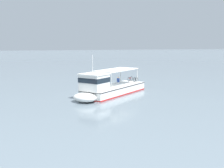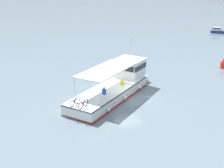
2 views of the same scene
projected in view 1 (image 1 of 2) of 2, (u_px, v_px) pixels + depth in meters
The scene contains 2 objects.
ground_plane at pixel (99, 94), 37.23m from camera, with size 400.00×400.00×0.00m, color slate.
ferry_main at pixel (108, 88), 35.76m from camera, with size 10.71×11.59×5.32m.
Camera 1 is at (-35.78, 8.06, 6.79)m, focal length 45.47 mm.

